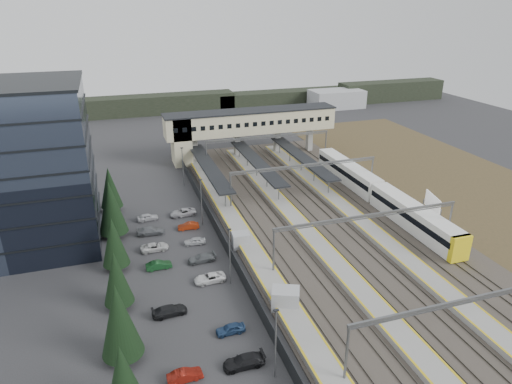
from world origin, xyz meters
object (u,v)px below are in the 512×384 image
object	(u,v)px
relay_cabin_far	(241,240)
footbridge	(240,125)
relay_cabin_near	(285,299)
billboard	(432,204)
office_building	(2,169)
train	(378,193)

from	to	relation	value
relay_cabin_far	footbridge	distance (m)	43.34
relay_cabin_near	billboard	world-z (taller)	billboard
office_building	footbridge	xyz separation A→B (m)	(43.70, 30.00, -4.26)
billboard	train	bearing A→B (deg)	121.32
relay_cabin_far	train	distance (m)	28.98
office_building	relay_cabin_near	xyz separation A→B (m)	(32.91, -27.21, -10.83)
relay_cabin_far	relay_cabin_near	bearing A→B (deg)	-86.69
office_building	relay_cabin_far	distance (m)	35.63
office_building	billboard	bearing A→B (deg)	-10.63
office_building	footbridge	world-z (taller)	office_building
office_building	relay_cabin_near	bearing A→B (deg)	-39.59
office_building	footbridge	distance (m)	53.18
office_building	footbridge	bearing A→B (deg)	34.47
office_building	relay_cabin_near	distance (m)	44.06
footbridge	relay_cabin_far	bearing A→B (deg)	-105.88
office_building	relay_cabin_far	size ratio (longest dim) A/B	8.90
relay_cabin_near	relay_cabin_far	distance (m)	16.06
office_building	relay_cabin_far	world-z (taller)	office_building
office_building	footbridge	size ratio (longest dim) A/B	0.60
office_building	billboard	world-z (taller)	office_building
relay_cabin_near	footbridge	world-z (taller)	footbridge
relay_cabin_near	office_building	bearing A→B (deg)	140.41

